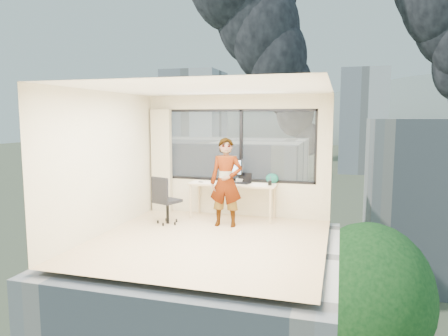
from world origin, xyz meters
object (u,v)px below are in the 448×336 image
(desk, at_px, (233,201))
(monitor, at_px, (231,170))
(chair, at_px, (167,199))
(laptop, at_px, (243,179))
(person, at_px, (226,182))
(handbag, at_px, (272,178))
(game_console, at_px, (244,180))

(desk, bearing_deg, monitor, 120.32)
(chair, distance_m, laptop, 1.63)
(person, distance_m, laptop, 0.69)
(handbag, bearing_deg, game_console, -165.51)
(desk, distance_m, handbag, 0.96)
(chair, distance_m, person, 1.25)
(game_console, distance_m, laptop, 0.24)
(person, bearing_deg, chair, -176.36)
(monitor, height_order, handbag, monitor)
(chair, bearing_deg, person, 29.17)
(desk, xyz_separation_m, laptop, (0.21, 0.03, 0.47))
(chair, height_order, handbag, chair)
(chair, bearing_deg, monitor, 61.54)
(desk, height_order, laptop, laptop)
(game_console, bearing_deg, chair, -149.21)
(person, height_order, laptop, person)
(desk, bearing_deg, laptop, 7.29)
(desk, distance_m, laptop, 0.52)
(game_console, bearing_deg, desk, -133.06)
(person, xyz_separation_m, laptop, (0.18, 0.66, -0.02))
(desk, distance_m, game_console, 0.52)
(laptop, bearing_deg, chair, -136.68)
(game_console, height_order, laptop, laptop)
(laptop, xyz_separation_m, handbag, (0.59, 0.19, 0.00))
(monitor, height_order, game_console, monitor)
(laptop, bearing_deg, handbag, 29.66)
(monitor, relative_size, game_console, 1.62)
(person, distance_m, handbag, 1.14)
(monitor, xyz_separation_m, laptop, (0.28, -0.08, -0.16))
(chair, xyz_separation_m, person, (1.18, 0.16, 0.38))
(person, bearing_deg, desk, 88.95)
(chair, height_order, game_console, chair)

